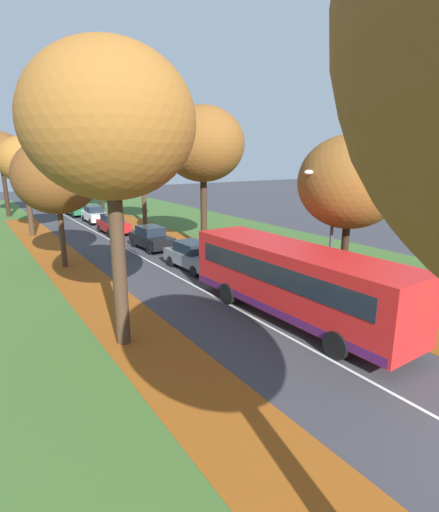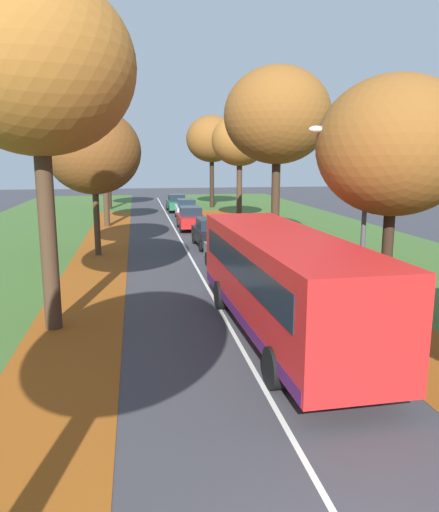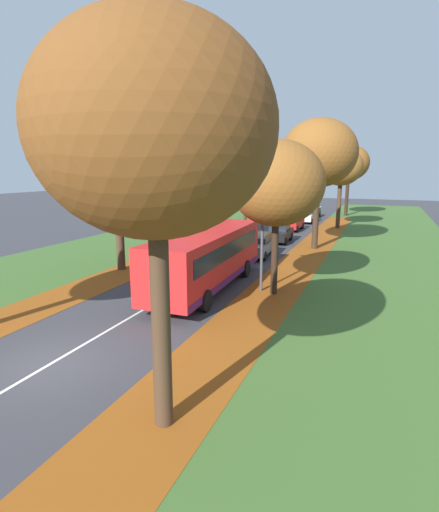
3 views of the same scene
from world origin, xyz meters
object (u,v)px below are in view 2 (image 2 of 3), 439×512
Objects in this scene: bus at (281,278)px; car_red_third_in_line at (191,218)px; tree_left_far at (104,143)px; tree_left_mid at (93,152)px; tree_right_far at (240,141)px; car_grey_lead at (230,253)px; car_black_following at (211,233)px; tree_left_near at (37,67)px; streetlamp_right at (354,203)px; tree_left_distant at (107,140)px; tree_right_distant at (212,139)px; tree_right_near at (394,147)px; car_white_fourth_in_line at (186,209)px; tree_right_mid at (277,116)px; car_green_trailing at (177,203)px.

bus is 21.81m from car_red_third_in_line.
tree_left_far is at bearing 155.55° from car_red_third_in_line.
tree_right_far reaches higher than tree_left_mid.
car_grey_lead is at bearing -68.40° from tree_left_far.
car_black_following is at bearing -86.80° from car_red_third_in_line.
tree_left_far is at bearing 89.00° from tree_left_near.
streetlamp_right is (8.53, -23.91, -2.36)m from tree_left_far.
tree_left_mid is at bearing -88.70° from tree_left_distant.
tree_right_distant is 23.74m from car_black_following.
car_black_following is at bearing 89.28° from bus.
tree_left_distant is 38.38m from tree_right_near.
tree_right_near is (9.45, -12.85, 0.03)m from tree_left_mid.
tree_left_mid is at bearing -167.13° from car_black_following.
car_white_fourth_in_line is at bearing 67.71° from tree_left_mid.
tree_left_near is at bearing -106.04° from tree_right_distant.
bus is 28.34m from car_white_fourth_in_line.
tree_right_mid is 2.31× the size of car_green_trailing.
car_white_fourth_in_line is (6.18, 15.08, -4.53)m from tree_left_mid.
car_black_following is at bearing 62.46° from tree_left_near.
bus is (-2.36, -0.60, -2.04)m from streetlamp_right.
car_green_trailing is at bearing -28.26° from tree_left_distant.
bus is (-3.68, -37.37, -5.12)m from tree_right_distant.
car_red_third_in_line is (5.84, 8.55, -4.53)m from tree_left_mid.
tree_left_far reaches higher than car_green_trailing.
tree_right_near is at bearing -77.32° from car_black_following.
car_red_third_in_line is at bearing -93.01° from car_white_fourth_in_line.
bus is at bearing -165.84° from streetlamp_right.
car_grey_lead is at bearing -89.21° from car_green_trailing.
tree_right_distant is 37.89m from bus.
streetlamp_right is (8.93, -1.12, -3.76)m from tree_left_near.
car_grey_lead is at bearing -103.10° from tree_right_far.
bus is 34.01m from car_green_trailing.
tree_right_distant is 0.88× the size of bus.
tree_left_near is at bearing -101.15° from car_green_trailing.
tree_right_distant is 2.17× the size of car_green_trailing.
tree_right_mid is at bearing -90.58° from tree_right_distant.
tree_left_far reaches higher than bus.
tree_left_distant is 0.97× the size of tree_right_distant.
tree_right_distant is at bearing 52.55° from tree_left_far.
tree_right_far is (0.50, 11.98, -0.91)m from tree_right_mid.
car_black_following is at bearing -57.12° from tree_left_far.
car_white_fourth_in_line is (0.34, 6.53, 0.00)m from car_red_third_in_line.
tree_left_distant is 0.85× the size of bus.
tree_right_near is 1.75× the size of car_white_fourth_in_line.
tree_right_far is (9.98, 11.57, 0.94)m from tree_left_mid.
tree_right_far is 1.96× the size of car_red_third_in_line.
tree_left_near is 11.74m from tree_left_mid.
tree_right_mid is at bearing -77.96° from car_white_fourth_in_line.
tree_right_far is at bearing 87.63° from tree_right_mid.
car_green_trailing is (0.00, 12.20, 0.00)m from car_red_third_in_line.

